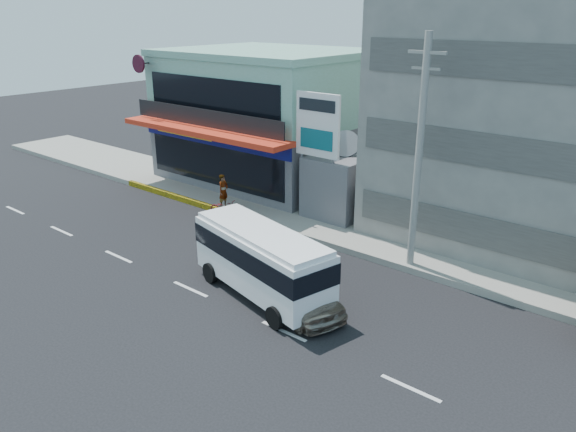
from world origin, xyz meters
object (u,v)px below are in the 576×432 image
(utility_pole_near, at_px, (419,155))
(billboard, at_px, (318,133))
(minibus, at_px, (262,257))
(satellite_dish, at_px, (345,154))
(sedan, at_px, (295,290))
(motorcycle_rider, at_px, (224,204))
(shop_building, at_px, (269,120))

(utility_pole_near, bearing_deg, billboard, 164.52)
(minibus, bearing_deg, satellite_dish, 105.41)
(sedan, bearing_deg, motorcycle_rider, 78.04)
(shop_building, height_order, sedan, shop_building)
(shop_building, bearing_deg, utility_pole_near, -25.06)
(satellite_dish, height_order, utility_pole_near, utility_pole_near)
(satellite_dish, relative_size, minibus, 0.21)
(sedan, bearing_deg, minibus, 107.85)
(satellite_dish, distance_m, sedan, 10.77)
(billboard, bearing_deg, sedan, -58.25)
(motorcycle_rider, bearing_deg, utility_pole_near, 3.13)
(satellite_dish, distance_m, billboard, 2.31)
(utility_pole_near, relative_size, motorcycle_rider, 4.11)
(sedan, distance_m, motorcycle_rider, 10.66)
(shop_building, distance_m, minibus, 16.52)
(utility_pole_near, distance_m, minibus, 7.64)
(satellite_dish, xyz_separation_m, billboard, (-0.50, -1.80, 1.35))
(satellite_dish, relative_size, motorcycle_rider, 0.62)
(shop_building, xyz_separation_m, billboard, (7.50, -4.75, 0.93))
(satellite_dish, xyz_separation_m, sedan, (4.26, -9.50, -2.76))
(billboard, distance_m, minibus, 8.92)
(satellite_dish, xyz_separation_m, minibus, (2.62, -9.50, -1.90))
(sedan, relative_size, motorcycle_rider, 1.96)
(satellite_dish, bearing_deg, shop_building, 159.79)
(shop_building, relative_size, motorcycle_rider, 5.10)
(satellite_dish, relative_size, utility_pole_near, 0.15)
(shop_building, relative_size, satellite_dish, 8.27)
(shop_building, height_order, motorcycle_rider, shop_building)
(satellite_dish, height_order, sedan, satellite_dish)
(minibus, bearing_deg, billboard, 112.05)
(billboard, height_order, minibus, billboard)
(shop_building, height_order, utility_pole_near, utility_pole_near)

